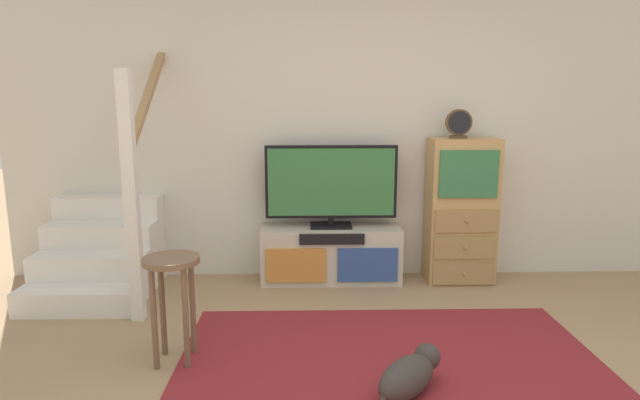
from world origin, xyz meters
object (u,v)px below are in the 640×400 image
object	(u,v)px
television	(331,184)
bar_stool_near	(172,284)
desk_clock	(459,124)
media_console	(331,255)
side_cabinet	(461,211)
dog	(410,375)

from	to	relation	value
television	bar_stool_near	size ratio (longest dim) A/B	1.71
desk_clock	television	bearing A→B (deg)	178.48
media_console	television	world-z (taller)	television
desk_clock	bar_stool_near	bearing A→B (deg)	-145.58
side_cabinet	dog	bearing A→B (deg)	-112.98
media_console	desk_clock	xyz separation A→B (m)	(1.08, -0.00, 1.14)
side_cabinet	television	bearing A→B (deg)	179.31
media_console	dog	bearing A→B (deg)	-79.33
bar_stool_near	dog	bearing A→B (deg)	-16.63
media_console	television	size ratio (longest dim) A/B	1.07
desk_clock	dog	xyz separation A→B (m)	(-0.73, -1.85, -1.27)
television	side_cabinet	bearing A→B (deg)	-0.69
media_console	desk_clock	bearing A→B (deg)	-0.26
side_cabinet	desk_clock	xyz separation A→B (m)	(-0.06, -0.01, 0.76)
side_cabinet	dog	xyz separation A→B (m)	(-0.79, -1.86, -0.51)
desk_clock	bar_stool_near	size ratio (longest dim) A/B	0.37
side_cabinet	desk_clock	distance (m)	0.76
bar_stool_near	dog	size ratio (longest dim) A/B	1.47
desk_clock	side_cabinet	bearing A→B (deg)	13.91
television	bar_stool_near	bearing A→B (deg)	-124.83
television	dog	bearing A→B (deg)	-79.46
bar_stool_near	dog	xyz separation A→B (m)	(1.37, -0.41, -0.38)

